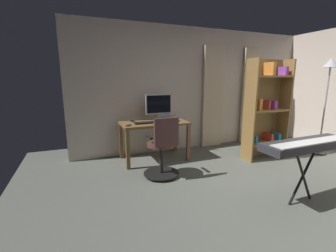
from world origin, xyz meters
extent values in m
plane|color=#61655C|center=(0.00, 0.00, 0.00)|extent=(7.00, 7.00, 0.00)
cube|color=beige|center=(0.00, -2.65, 1.27)|extent=(5.38, 0.10, 2.55)
cube|color=beige|center=(-1.37, -2.54, 1.10)|extent=(0.46, 0.06, 2.19)
cube|color=beige|center=(-0.33, -2.54, 1.10)|extent=(0.50, 0.06, 2.19)
cube|color=brown|center=(1.18, -2.16, 0.71)|extent=(1.21, 0.68, 0.04)
cube|color=brown|center=(0.61, -1.86, 0.34)|extent=(0.06, 0.06, 0.69)
cube|color=brown|center=(1.74, -1.86, 0.34)|extent=(0.06, 0.06, 0.69)
cube|color=brown|center=(0.61, -2.46, 0.34)|extent=(0.06, 0.06, 0.69)
cube|color=brown|center=(1.74, -2.46, 0.34)|extent=(0.06, 0.06, 0.69)
cylinder|color=black|center=(1.31, -1.40, 0.04)|extent=(0.56, 0.56, 0.02)
sphere|color=black|center=(1.06, -1.41, 0.03)|extent=(0.05, 0.05, 0.05)
sphere|color=black|center=(1.24, -1.65, 0.03)|extent=(0.05, 0.05, 0.05)
sphere|color=black|center=(1.53, -1.55, 0.03)|extent=(0.05, 0.05, 0.05)
sphere|color=black|center=(1.52, -1.24, 0.03)|extent=(0.05, 0.05, 0.05)
sphere|color=black|center=(1.23, -1.16, 0.03)|extent=(0.05, 0.05, 0.05)
cylinder|color=black|center=(1.31, -1.40, 0.27)|extent=(0.06, 0.06, 0.45)
cylinder|color=brown|center=(1.31, -1.40, 0.52)|extent=(0.46, 0.46, 0.05)
cube|color=#4E3130|center=(1.31, -1.20, 0.75)|extent=(0.38, 0.06, 0.41)
cube|color=black|center=(1.51, -1.40, 0.65)|extent=(0.05, 0.24, 0.03)
cube|color=black|center=(1.11, -1.41, 0.65)|extent=(0.05, 0.24, 0.03)
cylinder|color=#B7BCC1|center=(1.00, -2.38, 0.73)|extent=(0.18, 0.18, 0.01)
cylinder|color=#B7BCC1|center=(1.00, -2.38, 0.79)|extent=(0.04, 0.04, 0.10)
cube|color=#B7BCC1|center=(1.00, -2.38, 1.03)|extent=(0.52, 0.03, 0.38)
cube|color=black|center=(1.00, -2.37, 1.03)|extent=(0.48, 0.01, 0.34)
cube|color=black|center=(1.37, -2.07, 0.74)|extent=(0.39, 0.14, 0.02)
cube|color=#333338|center=(0.88, -2.05, 0.74)|extent=(0.36, 0.32, 0.02)
cube|color=#333338|center=(0.93, -2.14, 0.85)|extent=(0.36, 0.32, 0.03)
ellipsoid|color=#B7BCC1|center=(0.73, -2.43, 0.74)|extent=(0.06, 0.10, 0.04)
cube|color=black|center=(1.54, -2.35, 0.73)|extent=(0.07, 0.14, 0.01)
cube|color=#232328|center=(1.69, -1.98, 0.73)|extent=(0.13, 0.16, 0.01)
cube|color=olive|center=(-1.24, -1.44, 0.93)|extent=(0.04, 0.30, 1.86)
cube|color=olive|center=(-0.41, -1.44, 0.93)|extent=(0.04, 0.30, 1.86)
cube|color=olive|center=(-0.82, -1.58, 0.93)|extent=(0.87, 0.04, 1.86)
cube|color=olive|center=(-0.82, -1.44, 0.31)|extent=(0.79, 0.30, 0.04)
cube|color=olive|center=(-0.82, -1.44, 0.93)|extent=(0.79, 0.30, 0.04)
cube|color=olive|center=(-0.82, -1.44, 1.55)|extent=(0.79, 0.30, 0.04)
cube|color=teal|center=(-1.09, -1.44, 0.40)|extent=(0.05, 0.22, 0.14)
cube|color=purple|center=(-0.91, -1.44, 1.03)|extent=(0.06, 0.23, 0.16)
cube|color=orange|center=(-0.77, -1.44, 1.68)|extent=(0.07, 0.27, 0.23)
cube|color=red|center=(-0.89, -1.44, 0.41)|extent=(0.05, 0.24, 0.16)
cube|color=#CF4B3B|center=(-0.78, -1.44, 1.03)|extent=(0.03, 0.19, 0.17)
cube|color=purple|center=(-1.12, -1.44, 1.65)|extent=(0.06, 0.20, 0.16)
cube|color=teal|center=(-0.53, -1.44, 0.40)|extent=(0.05, 0.20, 0.15)
cube|color=orange|center=(-0.54, -1.44, 1.05)|extent=(0.06, 0.26, 0.21)
cylinder|color=black|center=(-0.02, -0.01, 0.35)|extent=(0.40, 0.04, 0.71)
cylinder|color=black|center=(-0.02, -0.01, 0.35)|extent=(0.40, 0.04, 0.71)
cube|color=#333338|center=(-0.02, -0.01, 0.75)|extent=(1.24, 0.34, 0.09)
cube|color=white|center=(-0.02, 0.05, 0.79)|extent=(1.14, 0.20, 0.01)
cylinder|color=black|center=(-2.06, -1.21, 0.01)|extent=(0.28, 0.28, 0.02)
cylinder|color=#A5A5A8|center=(-2.06, -1.21, 0.86)|extent=(0.03, 0.03, 1.72)
cone|color=silver|center=(-2.06, -1.21, 1.81)|extent=(0.29, 0.29, 0.17)
camera|label=1|loc=(2.49, 1.78, 1.51)|focal=24.42mm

